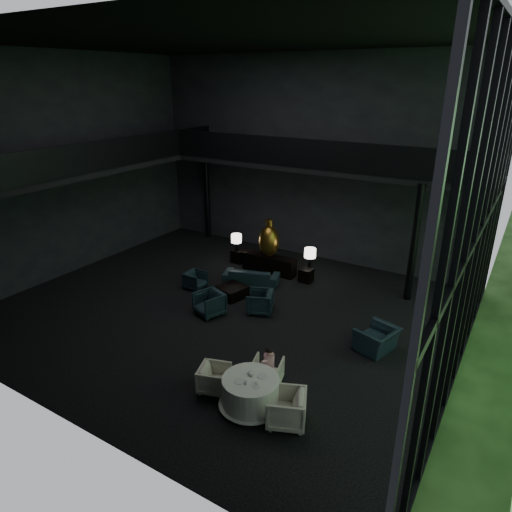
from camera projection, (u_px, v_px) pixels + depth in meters
The scene contains 35 objects.
floor at pixel (225, 311), 14.82m from camera, with size 14.00×12.00×0.02m, color black.
ceiling at pixel (218, 40), 11.90m from camera, with size 14.00×12.00×0.02m, color black.
wall_back at pixel (310, 160), 18.12m from camera, with size 14.00×0.04×8.00m, color black.
wall_front at pixel (37, 253), 8.60m from camera, with size 14.00×0.04×8.00m, color black.
wall_left at pixel (67, 167), 16.77m from camera, with size 0.04×12.00×8.00m, color black.
curtain_wall at pixel (481, 228), 9.97m from camera, with size 0.20×12.00×8.00m, color black, non-canonical shape.
mezzanine_left at pixel (85, 170), 16.28m from camera, with size 2.00×12.00×0.25m, color black.
mezzanine_back at pixel (323, 167), 16.84m from camera, with size 12.00×2.00×0.25m, color black.
railing_left at pixel (102, 155), 15.58m from camera, with size 0.06×12.00×1.00m, color black.
railing_back at pixel (312, 154), 15.82m from camera, with size 12.00×0.06×1.00m, color black.
column_nw at pixel (207, 195), 21.05m from camera, with size 0.24×0.24×4.00m, color black.
column_ne at pixel (414, 244), 14.92m from camera, with size 0.24×0.24×4.00m, color black.
console at pixel (269, 264), 17.64m from camera, with size 2.17×0.49×0.69m, color black.
bronze_urn at pixel (269, 241), 17.27m from camera, with size 0.78×0.78×1.45m.
side_table_left at pixel (238, 256), 18.66m from camera, with size 0.48×0.48×0.53m, color black.
table_lamp_left at pixel (236, 239), 18.28m from camera, with size 0.42×0.42×0.70m.
side_table_right at pixel (306, 275), 16.88m from camera, with size 0.46×0.46×0.50m, color black.
table_lamp_right at pixel (310, 254), 16.81m from camera, with size 0.43×0.43×0.72m.
sofa at pixel (251, 274), 16.67m from camera, with size 1.93×0.56×0.75m, color black.
lounge_armchair_west at pixel (195, 280), 16.31m from camera, with size 0.60×0.56×0.62m, color black.
lounge_armchair_east at pixel (260, 300), 14.61m from camera, with size 0.81×0.75×0.83m, color black.
lounge_armchair_south at pixel (209, 302), 14.46m from camera, with size 0.87×0.81×0.89m, color black.
window_armchair at pixel (377, 336), 12.52m from camera, with size 1.07×0.69×0.93m, color black.
coffee_table at pixel (232, 292), 15.72m from camera, with size 0.87×0.87×0.39m, color black.
dining_table at pixel (251, 394), 10.42m from camera, with size 1.49×1.49×0.75m.
dining_chair_north at pixel (267, 372), 11.20m from camera, with size 0.67×0.62×0.68m, color beige.
dining_chair_east at pixel (286, 405), 9.86m from camera, with size 0.90×0.85×0.93m, color beige.
dining_chair_west at pixel (214, 378), 10.96m from camera, with size 0.65×0.61×0.67m, color #B6AF9E.
child at pixel (269, 358), 11.07m from camera, with size 0.26×0.26×0.56m.
plate_a at pixel (240, 381), 10.18m from camera, with size 0.24×0.24×0.02m, color white.
plate_b at pixel (262, 376), 10.35m from camera, with size 0.24×0.24×0.02m, color white.
saucer at pixel (257, 387), 10.00m from camera, with size 0.16×0.16×0.01m, color white.
coffee_cup at pixel (257, 383), 10.07m from camera, with size 0.08×0.08×0.06m, color white.
cereal_bowl at pixel (251, 373), 10.40m from camera, with size 0.16×0.16×0.08m, color white.
cream_pot at pixel (246, 382), 10.09m from camera, with size 0.06×0.06×0.07m, color #99999E.
Camera 1 is at (7.73, -10.67, 7.08)m, focal length 32.00 mm.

